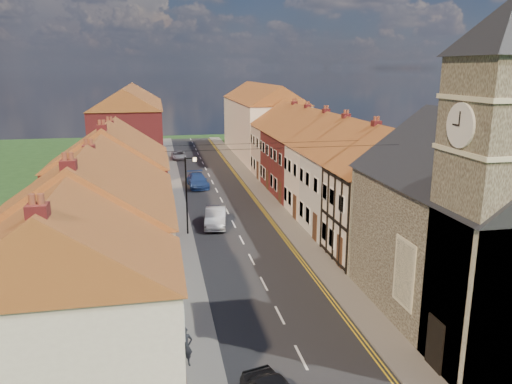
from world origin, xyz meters
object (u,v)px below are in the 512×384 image
(car_far, at_px, (198,181))
(pedestrian_left, at_px, (185,347))
(car_distant, at_px, (179,155))
(church, at_px, (484,212))
(car_mid, at_px, (216,217))
(lamppost, at_px, (188,191))

(car_far, distance_m, pedestrian_left, 33.97)
(car_far, height_order, car_distant, car_far)
(church, bearing_deg, car_mid, 120.39)
(car_distant, xyz_separation_m, pedestrian_left, (-2.02, -51.34, 0.44))
(car_distant, bearing_deg, lamppost, -92.06)
(car_mid, bearing_deg, pedestrian_left, -91.93)
(church, bearing_deg, pedestrian_left, -175.57)
(car_mid, xyz_separation_m, pedestrian_left, (-3.60, -19.64, 0.24))
(church, distance_m, car_distant, 52.00)
(car_far, bearing_deg, car_mid, -91.95)
(car_distant, relative_size, pedestrian_left, 2.32)
(lamppost, height_order, car_distant, lamppost)
(car_mid, bearing_deg, car_distant, 101.32)
(pedestrian_left, bearing_deg, car_mid, 67.57)
(car_mid, relative_size, pedestrian_left, 2.62)
(church, relative_size, pedestrian_left, 8.49)
(church, distance_m, pedestrian_left, 15.30)
(car_distant, bearing_deg, car_mid, -87.95)
(car_mid, height_order, car_distant, car_mid)
(lamppost, height_order, car_far, lamppost)
(car_distant, distance_m, pedestrian_left, 51.38)
(lamppost, xyz_separation_m, car_distant, (0.73, 33.54, -2.96))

